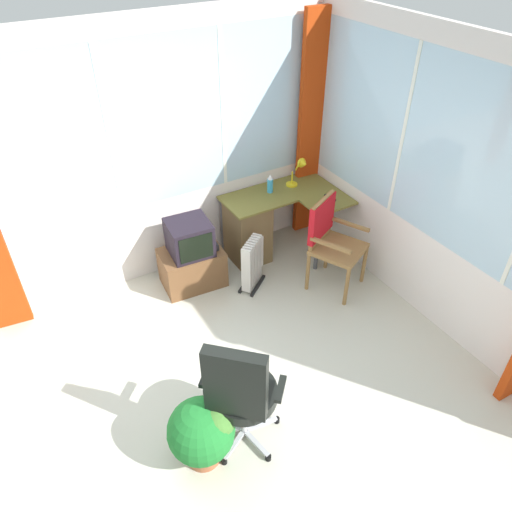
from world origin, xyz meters
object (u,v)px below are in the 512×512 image
Objects in this scene: desk at (253,227)px; wooden_armchair at (328,233)px; desk_lamp at (301,169)px; tv_remote at (330,198)px; tv_on_stand at (192,257)px; space_heater at (253,262)px; spray_bottle at (270,184)px; potted_plant at (203,431)px; office_chair at (240,391)px.

wooden_armchair is (0.43, -0.79, 0.23)m from desk.
wooden_armchair is at bearing -103.57° from desk_lamp.
tv_remote is 1.62m from tv_on_stand.
wooden_armchair is at bearing -26.58° from space_heater.
potted_plant is (-1.83, -2.06, -0.51)m from spray_bottle.
tv_on_stand is 1.35× the size of space_heater.
office_chair is at bearing -132.94° from desk_lamp.
office_chair reaches higher than desk.
space_heater is at bearing -32.02° from tv_on_stand.
tv_on_stand is at bearing -171.23° from spray_bottle.
potted_plant is (-2.20, -2.01, -0.62)m from desk_lamp.
desk is 8.37× the size of tv_remote.
wooden_armchair is 1.44m from tv_on_stand.
wooden_armchair is at bearing -61.05° from desk.
desk_lamp is at bearing 27.40° from space_heater.
spray_bottle reaches higher than tv_remote.
potted_plant is (-0.28, 0.04, -0.31)m from office_chair.
tv_remote is 0.67m from spray_bottle.
office_chair is 1.93m from space_heater.
office_chair is 1.95× the size of potted_plant.
wooden_armchair is 1.71× the size of potted_plant.
spray_bottle reaches higher than potted_plant.
desk_lamp is 0.39m from spray_bottle.
spray_bottle is at bearing 48.42° from potted_plant.
desk is at bearing 57.79° from office_chair.
office_chair is at bearing -143.91° from wooden_armchair.
wooden_armchair reaches higher than potted_plant.
tv_remote reaches higher than space_heater.
office_chair is at bearing -8.55° from potted_plant.
desk_lamp is (0.63, 0.02, 0.55)m from desk.
tv_remote is at bearing 39.10° from office_chair.
desk_lamp is 0.43× the size of tv_on_stand.
spray_bottle is (-0.48, 0.45, 0.09)m from tv_remote.
spray_bottle is 0.22× the size of wooden_armchair.
desk is 0.51m from spray_bottle.
spray_bottle is 0.28× the size of tv_on_stand.
desk is 1.62× the size of tv_on_stand.
desk is at bearing -166.74° from spray_bottle.
desk_lamp is at bearing 1.52° from desk.
spray_bottle is at bearing 44.40° from space_heater.
spray_bottle reaches higher than space_heater.
tv_remote is 0.19× the size of tv_on_stand.
spray_bottle is (0.26, 0.06, 0.44)m from desk.
desk_lamp is at bearing 42.52° from potted_plant.
tv_remote is at bearing -10.69° from tv_on_stand.
office_chair is (-1.72, -1.25, 0.01)m from wooden_armchair.
desk_lamp is 1.53× the size of spray_bottle.
space_heater is at bearing -120.00° from desk.
tv_remote is (0.74, -0.39, 0.35)m from desk.
potted_plant is at bearing -131.58° from spray_bottle.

